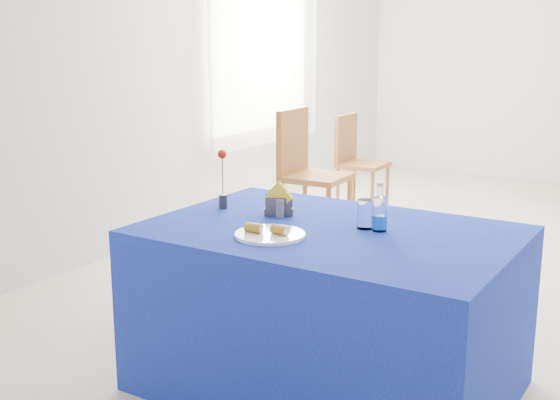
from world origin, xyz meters
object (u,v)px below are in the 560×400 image
(chair_win_a, at_px, (306,166))
(chair_win_b, at_px, (355,156))
(plate, at_px, (270,235))
(water_bottle, at_px, (380,215))
(blue_table, at_px, (328,309))

(chair_win_a, relative_size, chair_win_b, 1.16)
(plate, relative_size, water_bottle, 1.39)
(blue_table, distance_m, water_bottle, 0.50)
(chair_win_b, bearing_deg, water_bottle, -153.11)
(plate, distance_m, blue_table, 0.49)
(water_bottle, xyz_separation_m, chair_win_a, (-1.52, 1.99, -0.23))
(chair_win_b, bearing_deg, plate, -160.51)
(plate, relative_size, chair_win_b, 0.33)
(chair_win_b, bearing_deg, blue_table, -156.70)
(plate, xyz_separation_m, blue_table, (0.15, 0.25, -0.39))
(plate, relative_size, blue_table, 0.19)
(water_bottle, distance_m, chair_win_a, 2.52)
(plate, xyz_separation_m, chair_win_b, (-1.26, 3.41, -0.25))
(water_bottle, distance_m, chair_win_b, 3.49)
(plate, bearing_deg, water_bottle, 43.05)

